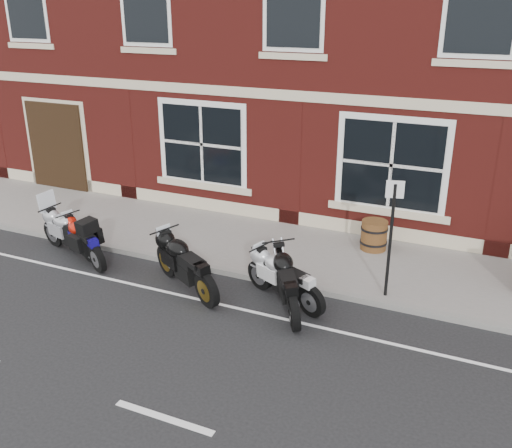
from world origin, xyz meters
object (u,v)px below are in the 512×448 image
Objects in this scene: moto_touring_silver at (70,230)px; parking_sign at (391,231)px; moto_sport_red at (84,239)px; barrel_planter at (374,235)px; moto_naked_black at (289,278)px; moto_sport_black at (186,262)px; moto_sport_silver at (285,276)px.

parking_sign is (7.18, 0.72, 0.91)m from moto_touring_silver.
moto_sport_red is at bearing 174.24° from parking_sign.
moto_touring_silver is 7.03m from barrel_planter.
moto_sport_red is at bearing -93.32° from moto_touring_silver.
parking_sign is (1.67, 0.98, 0.89)m from moto_naked_black.
moto_touring_silver reaches higher than moto_sport_black.
moto_sport_red is at bearing 149.02° from moto_naked_black.
moto_touring_silver is 5.37m from moto_sport_silver.
moto_touring_silver reaches higher than moto_sport_red.
barrel_planter is (6.43, 2.82, -0.10)m from moto_touring_silver.
moto_touring_silver reaches higher than moto_sport_silver.
parking_sign is at bearing -40.92° from moto_sport_silver.
moto_touring_silver is at bearing 147.12° from moto_naked_black.
moto_sport_black is at bearing -67.97° from moto_sport_red.
parking_sign is at bearing -70.52° from barrel_planter.
moto_sport_silver is (1.99, 0.36, -0.07)m from moto_sport_black.
moto_sport_silver is 3.11m from barrel_planter.
moto_touring_silver is 1.08× the size of moto_sport_silver.
moto_sport_silver is 2.20m from parking_sign.
parking_sign is (3.80, 1.17, 0.87)m from moto_sport_black.
moto_sport_black is at bearing -132.98° from barrel_planter.
parking_sign reaches higher than moto_naked_black.
moto_sport_red is 0.89× the size of moto_sport_black.
moto_sport_black is (3.38, -0.46, 0.03)m from moto_touring_silver.
moto_touring_silver is at bearing 113.95° from moto_sport_silver.
moto_sport_silver is at bearing -49.27° from moto_sport_black.
moto_sport_red is 2.83m from moto_sport_black.
moto_naked_black reaches higher than moto_sport_red.
parking_sign is (1.82, 0.81, 0.94)m from moto_sport_silver.
barrel_planter is at bearing -12.57° from moto_sport_black.
moto_naked_black is 2.94× the size of barrel_planter.
moto_sport_red is 6.75m from parking_sign.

